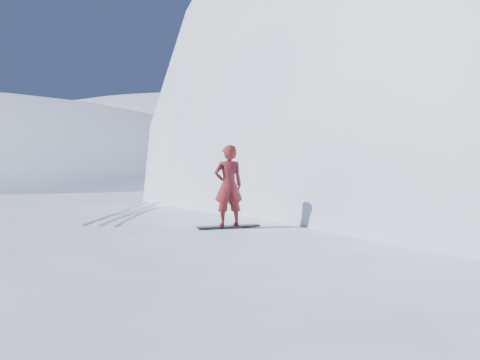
# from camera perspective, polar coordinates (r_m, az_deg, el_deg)

# --- Properties ---
(ground) EXTENTS (400.00, 400.00, 0.00)m
(ground) POSITION_cam_1_polar(r_m,az_deg,el_deg) (13.13, -19.60, -15.99)
(ground) COLOR white
(ground) RESTS_ON ground
(near_ridge) EXTENTS (36.00, 28.00, 4.80)m
(near_ridge) POSITION_cam_1_polar(r_m,az_deg,el_deg) (15.09, -9.51, -13.34)
(near_ridge) COLOR white
(near_ridge) RESTS_ON ground
(peak_shoulder) EXTENTS (28.00, 24.00, 18.00)m
(peak_shoulder) POSITION_cam_1_polar(r_m,az_deg,el_deg) (30.41, 21.34, -5.21)
(peak_shoulder) COLOR white
(peak_shoulder) RESTS_ON ground
(far_ridge_c) EXTENTS (140.00, 90.00, 36.00)m
(far_ridge_c) POSITION_cam_1_polar(r_m,az_deg,el_deg) (129.08, -5.08, 1.11)
(far_ridge_c) COLOR white
(far_ridge_c) RESTS_ON ground
(wind_bumps) EXTENTS (16.00, 14.40, 1.00)m
(wind_bumps) POSITION_cam_1_polar(r_m,az_deg,el_deg) (15.09, -16.49, -13.41)
(wind_bumps) COLOR white
(wind_bumps) RESTS_ON ground
(snowboard) EXTENTS (1.45, 1.14, 0.03)m
(snowboard) POSITION_cam_1_polar(r_m,az_deg,el_deg) (13.15, -1.24, -4.96)
(snowboard) COLOR black
(snowboard) RESTS_ON near_ridge
(snowboarder) EXTENTS (0.86, 0.80, 1.98)m
(snowboarder) POSITION_cam_1_polar(r_m,az_deg,el_deg) (13.04, -1.24, -0.59)
(snowboarder) COLOR maroon
(snowboarder) RESTS_ON snowboard
(board_tracks) EXTENTS (2.04, 5.91, 0.04)m
(board_tracks) POSITION_cam_1_polar(r_m,az_deg,el_deg) (16.68, -11.52, -3.30)
(board_tracks) COLOR silver
(board_tracks) RESTS_ON ground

